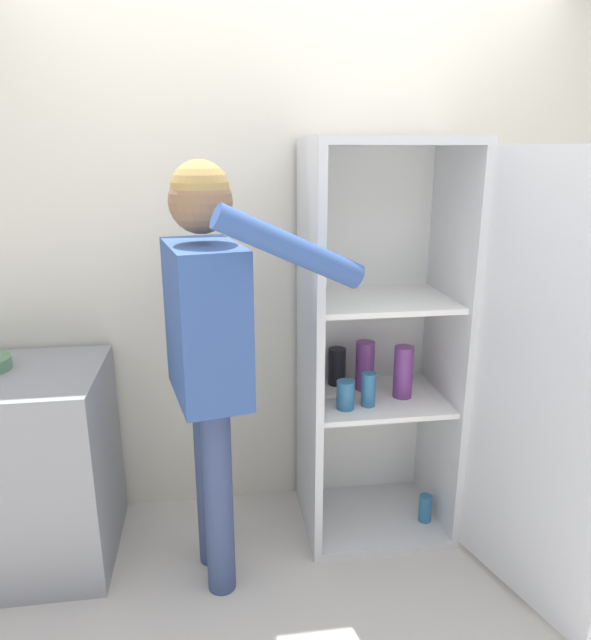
% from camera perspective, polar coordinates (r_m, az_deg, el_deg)
% --- Properties ---
extents(ground_plane, '(12.00, 12.00, 0.00)m').
position_cam_1_polar(ground_plane, '(2.52, 3.08, -28.51)').
color(ground_plane, beige).
extents(wall_back, '(7.00, 0.06, 2.55)m').
position_cam_1_polar(wall_back, '(2.80, -0.47, 6.05)').
color(wall_back, silver).
rests_on(wall_back, ground_plane).
extents(refrigerator, '(0.92, 1.21, 1.84)m').
position_cam_1_polar(refrigerator, '(2.60, 11.41, -3.38)').
color(refrigerator, silver).
rests_on(refrigerator, ground_plane).
extents(person, '(0.75, 0.60, 1.76)m').
position_cam_1_polar(person, '(2.23, -8.65, -1.08)').
color(person, '#384770').
rests_on(person, ground_plane).
extents(counter, '(0.77, 0.64, 0.90)m').
position_cam_1_polar(counter, '(2.85, -26.00, -13.25)').
color(counter, gray).
rests_on(counter, ground_plane).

